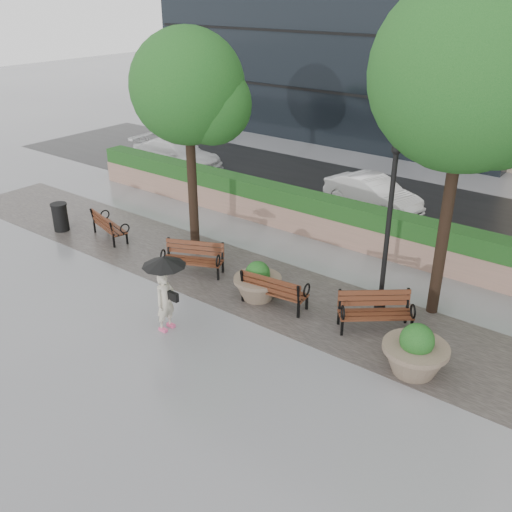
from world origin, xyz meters
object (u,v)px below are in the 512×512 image
Objects in this scene: car_left at (177,154)px; car_right at (373,193)px; bench_2 at (274,296)px; trash_bin at (60,218)px; planter_left at (258,284)px; lamppost at (386,244)px; bench_0 at (110,231)px; planter_right at (415,354)px; bench_3 at (375,319)px; pedestrian at (165,286)px; bench_1 at (193,265)px.

car_left reaches higher than car_right.
bench_2 is 1.96× the size of trash_bin.
lamppost is at bearing 23.61° from planter_left.
bench_2 is at bearing -5.09° from planter_left.
bench_0 is 6.75m from bench_2.
car_right is at bearing -87.86° from bench_2.
planter_right is 2.84m from lamppost.
bench_3 is at bearing 144.34° from planter_right.
bench_3 is at bearing -139.40° from car_right.
pedestrian is at bearing -134.87° from lamppost.
car_left is (-9.96, 7.16, 0.23)m from planter_left.
car_left is at bearing 106.85° from car_right.
lamppost is at bearing -138.31° from car_right.
lamppost reaches higher than planter_left.
pedestrian is at bearing -167.85° from car_right.
planter_right is (6.87, -0.54, 0.18)m from bench_1.
trash_bin is at bearing 150.96° from car_right.
planter_left is at bearing -11.90° from bench_2.
bench_1 is 0.48× the size of car_right.
trash_bin is (-1.83, -0.55, 0.20)m from bench_0.
bench_1 is at bearing 175.53° from planter_right.
planter_left is at bearing 149.72° from bench_3.
planter_right is (3.98, -0.47, 0.19)m from bench_2.
car_left is at bearing 113.59° from bench_3.
bench_2 is at bearing -166.85° from bench_0.
planter_left is 1.39× the size of trash_bin.
bench_0 is 6.18m from planter_left.
lamppost reaches higher than car_left.
pedestrian reaches higher than bench_1.
planter_left is 0.67× the size of pedestrian.
bench_2 is 1.40× the size of planter_left.
bench_2 is 0.41× the size of lamppost.
trash_bin is 10.94m from car_right.
bench_2 is at bearing 1.98° from trash_bin.
planter_left is at bearing -18.40° from pedestrian.
pedestrian reaches higher than planter_right.
bench_2 is 0.59m from planter_left.
car_right is at bearing 118.56° from lamppost.
car_left is (-7.64, 7.14, 0.37)m from bench_1.
lamppost reaches higher than bench_1.
bench_1 is 6.89m from planter_right.
bench_1 is 0.96× the size of pedestrian.
bench_3 is at bearing -52.88° from pedestrian.
bench_1 is 1.03× the size of bench_3.
bench_1 is at bearing 31.05° from pedestrian.
lamppost is 2.28× the size of pedestrian.
lamppost reaches higher than bench_3.
car_right is (-3.78, 7.26, 0.34)m from bench_3.
bench_1 is 1.03× the size of bench_2.
bench_0 is at bearing 16.81° from trash_bin.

